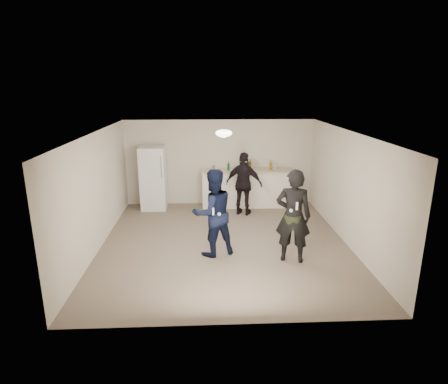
{
  "coord_description": "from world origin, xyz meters",
  "views": [
    {
      "loc": [
        -0.38,
        -7.83,
        3.47
      ],
      "look_at": [
        0.0,
        0.2,
        1.15
      ],
      "focal_mm": 30.0,
      "sensor_mm": 36.0,
      "label": 1
    }
  ],
  "objects_px": {
    "man": "(213,213)",
    "woman": "(293,216)",
    "fridge": "(153,178)",
    "shaker": "(214,168)",
    "spectator": "(244,184)",
    "counter": "(247,189)"
  },
  "relations": [
    {
      "from": "fridge",
      "to": "spectator",
      "type": "distance_m",
      "value": 2.62
    },
    {
      "from": "shaker",
      "to": "woman",
      "type": "xyz_separation_m",
      "value": [
        1.5,
        -3.5,
        -0.22
      ]
    },
    {
      "from": "shaker",
      "to": "man",
      "type": "height_order",
      "value": "man"
    },
    {
      "from": "spectator",
      "to": "man",
      "type": "bearing_deg",
      "value": 91.82
    },
    {
      "from": "counter",
      "to": "shaker",
      "type": "xyz_separation_m",
      "value": [
        -0.97,
        -0.09,
        0.65
      ]
    },
    {
      "from": "man",
      "to": "fridge",
      "type": "bearing_deg",
      "value": -84.4
    },
    {
      "from": "man",
      "to": "woman",
      "type": "relative_size",
      "value": 0.96
    },
    {
      "from": "man",
      "to": "woman",
      "type": "bearing_deg",
      "value": 144.74
    },
    {
      "from": "spectator",
      "to": "woman",
      "type": "bearing_deg",
      "value": 125.11
    },
    {
      "from": "shaker",
      "to": "spectator",
      "type": "bearing_deg",
      "value": -38.04
    },
    {
      "from": "fridge",
      "to": "shaker",
      "type": "xyz_separation_m",
      "value": [
        1.72,
        -0.02,
        0.28
      ]
    },
    {
      "from": "fridge",
      "to": "man",
      "type": "bearing_deg",
      "value": -62.43
    },
    {
      "from": "man",
      "to": "woman",
      "type": "distance_m",
      "value": 1.63
    },
    {
      "from": "woman",
      "to": "spectator",
      "type": "distance_m",
      "value": 2.95
    },
    {
      "from": "counter",
      "to": "fridge",
      "type": "bearing_deg",
      "value": -178.51
    },
    {
      "from": "fridge",
      "to": "man",
      "type": "xyz_separation_m",
      "value": [
        1.64,
        -3.15,
        0.02
      ]
    },
    {
      "from": "shaker",
      "to": "spectator",
      "type": "xyz_separation_m",
      "value": [
        0.81,
        -0.63,
        -0.31
      ]
    },
    {
      "from": "counter",
      "to": "woman",
      "type": "height_order",
      "value": "woman"
    },
    {
      "from": "fridge",
      "to": "woman",
      "type": "xyz_separation_m",
      "value": [
        3.23,
        -3.52,
        0.06
      ]
    },
    {
      "from": "fridge",
      "to": "woman",
      "type": "height_order",
      "value": "woman"
    },
    {
      "from": "counter",
      "to": "fridge",
      "type": "height_order",
      "value": "fridge"
    },
    {
      "from": "fridge",
      "to": "woman",
      "type": "bearing_deg",
      "value": -47.49
    }
  ]
}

